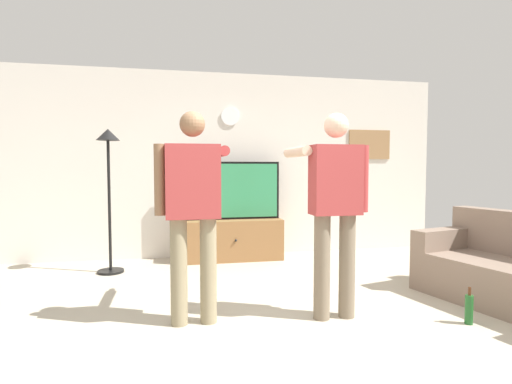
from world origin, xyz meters
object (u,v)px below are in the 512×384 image
Objects in this scene: wall_clock at (230,116)px; framed_picture at (369,145)px; tv_stand at (233,240)px; person_standing_nearer_couch at (335,202)px; person_standing_nearer_lamp at (193,203)px; television at (233,191)px; floor_lamp at (109,170)px; beverage_bottle at (469,309)px.

wall_clock is 0.39× the size of framed_picture.
person_standing_nearer_couch is at bearing -77.39° from tv_stand.
person_standing_nearer_lamp is (-2.90, -2.56, -0.67)m from framed_picture.
tv_stand is 1.03× the size of television.
floor_lamp is at bearing -164.61° from television.
beverage_bottle is at bearing -60.12° from tv_stand.
floor_lamp is 1.01× the size of person_standing_nearer_lamp.
wall_clock is 2.26m from framed_picture.
person_standing_nearer_couch reaches higher than television.
person_standing_nearer_lamp is 5.63× the size of beverage_bottle.
wall_clock reaches higher than beverage_bottle.
wall_clock is (0.00, 0.29, 1.78)m from tv_stand.
framed_picture is 3.93m from floor_lamp.
tv_stand is 5.17× the size of wall_clock.
wall_clock is 0.15× the size of person_standing_nearer_couch.
television is 4.27× the size of beverage_bottle.
person_standing_nearer_lamp is (-0.67, -2.26, 0.73)m from tv_stand.
tv_stand reaches higher than beverage_bottle.
wall_clock is 2.92m from person_standing_nearer_couch.
person_standing_nearer_lamp is (-0.67, -2.31, 0.03)m from television.
floor_lamp is at bearing -166.15° from tv_stand.
tv_stand is at bearing 73.46° from person_standing_nearer_lamp.
television is at bearing 119.47° from beverage_bottle.
wall_clock reaches higher than person_standing_nearer_couch.
framed_picture is 3.49m from beverage_bottle.
wall_clock is 1.92m from floor_lamp.
tv_stand is 0.78× the size of person_standing_nearer_couch.
person_standing_nearer_lamp is 1.21m from person_standing_nearer_couch.
television is at bearing 90.00° from tv_stand.
beverage_bottle is (1.58, -2.76, -0.16)m from tv_stand.
person_standing_nearer_couch is (-1.70, -2.68, -0.67)m from framed_picture.
television is 0.76× the size of person_standing_nearer_couch.
television is 0.76× the size of person_standing_nearer_lamp.
person_standing_nearer_lamp is at bearing 167.65° from beverage_bottle.
beverage_bottle is (1.58, -2.80, -0.86)m from television.
person_standing_nearer_couch reaches higher than beverage_bottle.
television is at bearing -90.00° from wall_clock.
television is 3.33m from beverage_bottle.
tv_stand is at bearing 102.61° from person_standing_nearer_couch.
person_standing_nearer_lamp is at bearing -138.59° from framed_picture.
wall_clock reaches higher than floor_lamp.
floor_lamp reaches higher than beverage_bottle.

